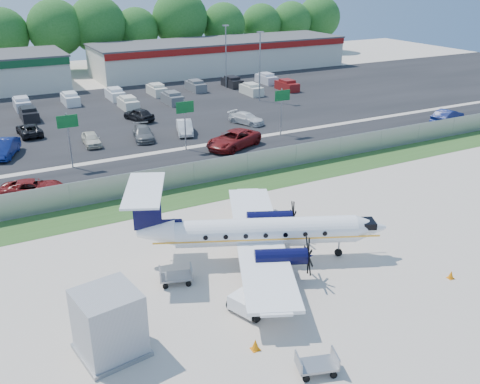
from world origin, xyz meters
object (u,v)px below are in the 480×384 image
pushback_tug (258,294)px  baggage_cart_far (317,364)px  aircraft (261,232)px  baggage_cart_near (176,276)px  service_container (109,325)px

pushback_tug → baggage_cart_far: (-0.21, -5.63, -0.27)m
aircraft → baggage_cart_far: (-2.82, -9.86, -1.44)m
pushback_tug → baggage_cart_near: size_ratio=1.49×
aircraft → baggage_cart_far: bearing=-106.0°
aircraft → baggage_cart_far: 10.36m
pushback_tug → service_container: bearing=-179.9°
baggage_cart_near → aircraft: bearing=1.3°
pushback_tug → service_container: size_ratio=0.95×
baggage_cart_far → pushback_tug: bearing=87.8°
pushback_tug → service_container: (-7.82, -0.01, 0.79)m
baggage_cart_far → service_container: bearing=143.5°
aircraft → baggage_cart_near: aircraft is taller
baggage_cart_far → baggage_cart_near: bearing=105.7°
baggage_cart_near → pushback_tug: bearing=-54.2°
pushback_tug → baggage_cart_near: bearing=125.8°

